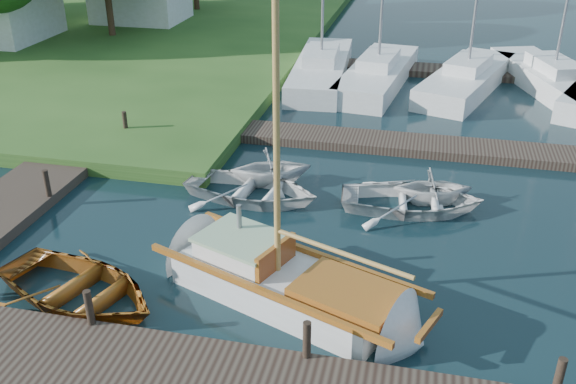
% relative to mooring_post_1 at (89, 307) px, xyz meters
% --- Properties ---
extents(ground, '(160.00, 160.00, 0.00)m').
position_rel_mooring_post_1_xyz_m(ground, '(3.00, 5.00, -0.70)').
color(ground, black).
rests_on(ground, ground).
extents(left_dock, '(2.20, 18.00, 0.30)m').
position_rel_mooring_post_1_xyz_m(left_dock, '(-5.00, 7.00, -0.55)').
color(left_dock, black).
rests_on(left_dock, ground).
extents(far_dock, '(14.00, 1.60, 0.30)m').
position_rel_mooring_post_1_xyz_m(far_dock, '(5.00, 11.50, -0.55)').
color(far_dock, black).
rests_on(far_dock, ground).
extents(mooring_post_1, '(0.16, 0.16, 0.80)m').
position_rel_mooring_post_1_xyz_m(mooring_post_1, '(0.00, 0.00, 0.00)').
color(mooring_post_1, black).
rests_on(mooring_post_1, near_dock).
extents(mooring_post_2, '(0.16, 0.16, 0.80)m').
position_rel_mooring_post_1_xyz_m(mooring_post_2, '(4.50, 0.00, 0.00)').
color(mooring_post_2, black).
rests_on(mooring_post_2, near_dock).
extents(mooring_post_3, '(0.16, 0.16, 0.80)m').
position_rel_mooring_post_1_xyz_m(mooring_post_3, '(9.00, 0.00, 0.00)').
color(mooring_post_3, black).
rests_on(mooring_post_3, near_dock).
extents(mooring_post_4, '(0.16, 0.16, 0.80)m').
position_rel_mooring_post_1_xyz_m(mooring_post_4, '(-4.00, 5.00, 0.00)').
color(mooring_post_4, black).
rests_on(mooring_post_4, left_dock).
extents(mooring_post_5, '(0.16, 0.16, 0.80)m').
position_rel_mooring_post_1_xyz_m(mooring_post_5, '(-4.00, 10.00, 0.00)').
color(mooring_post_5, black).
rests_on(mooring_post_5, left_dock).
extents(sailboat, '(7.37, 4.47, 9.83)m').
position_rel_mooring_post_1_xyz_m(sailboat, '(3.74, 2.09, -0.36)').
color(sailboat, silver).
rests_on(sailboat, ground).
extents(dinghy, '(4.85, 4.08, 0.86)m').
position_rel_mooring_post_1_xyz_m(dinghy, '(-0.88, 1.04, -0.27)').
color(dinghy, maroon).
rests_on(dinghy, ground).
extents(tender_a, '(4.31, 3.34, 0.82)m').
position_rel_mooring_post_1_xyz_m(tender_a, '(1.54, 6.67, -0.29)').
color(tender_a, silver).
rests_on(tender_a, ground).
extents(tender_b, '(3.04, 2.85, 1.29)m').
position_rel_mooring_post_1_xyz_m(tender_b, '(1.85, 7.75, -0.06)').
color(tender_b, silver).
rests_on(tender_b, ground).
extents(tender_c, '(4.25, 3.25, 0.82)m').
position_rel_mooring_post_1_xyz_m(tender_c, '(6.13, 7.02, -0.29)').
color(tender_c, silver).
rests_on(tender_c, ground).
extents(tender_d, '(2.61, 2.37, 1.18)m').
position_rel_mooring_post_1_xyz_m(tender_d, '(6.68, 7.58, -0.11)').
color(tender_d, silver).
rests_on(tender_d, ground).
extents(marina_boat_0, '(2.78, 8.84, 10.69)m').
position_rel_mooring_post_1_xyz_m(marina_boat_0, '(1.41, 18.88, -0.13)').
color(marina_boat_0, silver).
rests_on(marina_boat_0, ground).
extents(marina_boat_1, '(3.17, 8.25, 11.35)m').
position_rel_mooring_post_1_xyz_m(marina_boat_1, '(4.01, 18.61, -0.13)').
color(marina_boat_1, silver).
rests_on(marina_boat_1, ground).
extents(marina_boat_2, '(4.54, 8.22, 10.61)m').
position_rel_mooring_post_1_xyz_m(marina_boat_2, '(7.85, 18.78, -0.13)').
color(marina_boat_2, silver).
rests_on(marina_boat_2, ground).
extents(marina_boat_3, '(4.87, 8.84, 12.29)m').
position_rel_mooring_post_1_xyz_m(marina_boat_3, '(11.46, 19.40, -0.12)').
color(marina_boat_3, silver).
rests_on(marina_boat_3, ground).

